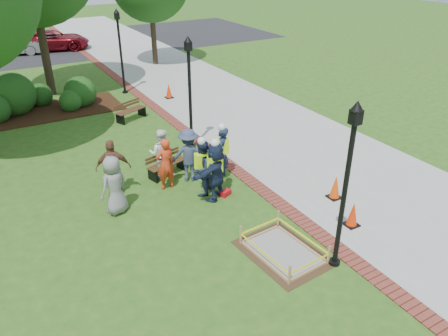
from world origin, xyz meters
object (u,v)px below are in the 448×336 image
bench_near (167,168)px  wet_concrete_pad (283,246)px  hivis_worker_c (202,167)px  hivis_worker_b (222,152)px  cone_front (353,215)px  hivis_worker_a (215,170)px  lamp_near (347,177)px

bench_near → wet_concrete_pad: bearing=-80.9°
wet_concrete_pad → hivis_worker_c: (-0.39, 3.70, 0.73)m
bench_near → hivis_worker_b: 2.02m
cone_front → hivis_worker_a: bearing=128.6°
lamp_near → hivis_worker_c: size_ratio=2.18×
bench_near → lamp_near: lamp_near is taller
wet_concrete_pad → hivis_worker_a: (-0.18, 3.26, 0.76)m
lamp_near → hivis_worker_b: bearing=92.2°
lamp_near → hivis_worker_b: (-0.20, 5.29, -1.51)m
hivis_worker_a → hivis_worker_b: 1.34m
wet_concrete_pad → hivis_worker_b: (0.65, 4.31, 0.74)m
wet_concrete_pad → hivis_worker_b: bearing=81.4°
hivis_worker_b → hivis_worker_c: bearing=-149.8°
cone_front → hivis_worker_a: (-2.59, 3.25, 0.62)m
wet_concrete_pad → hivis_worker_c: 3.79m
wet_concrete_pad → lamp_near: 2.60m
wet_concrete_pad → hivis_worker_a: hivis_worker_a is taller
wet_concrete_pad → hivis_worker_b: 4.42m
wet_concrete_pad → cone_front: bearing=0.4°
wet_concrete_pad → hivis_worker_a: 3.36m
wet_concrete_pad → lamp_near: size_ratio=0.57×
lamp_near → wet_concrete_pad: bearing=131.2°
hivis_worker_a → hivis_worker_b: bearing=51.6°
hivis_worker_b → hivis_worker_c: hivis_worker_b is taller
lamp_near → hivis_worker_c: 5.08m
bench_near → lamp_near: 7.00m
wet_concrete_pad → bench_near: bench_near is taller
hivis_worker_b → bench_near: bearing=143.6°
cone_front → bench_near: bearing=121.2°
wet_concrete_pad → cone_front: cone_front is taller
bench_near → cone_front: (3.28, -5.41, 0.12)m
wet_concrete_pad → lamp_near: bearing=-48.8°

